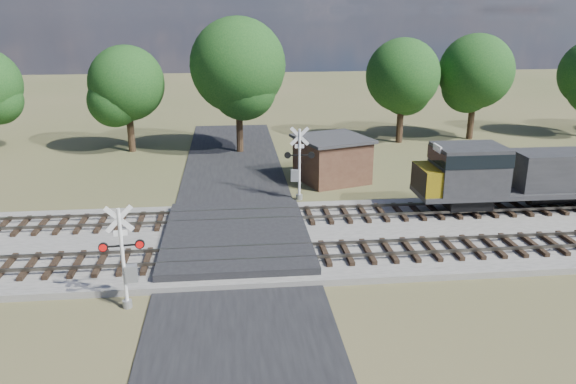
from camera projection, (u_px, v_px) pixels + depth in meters
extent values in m
plane|color=#454E2A|center=(237.00, 247.00, 27.25)|extent=(160.00, 160.00, 0.00)
cube|color=gray|center=(433.00, 232.00, 28.66)|extent=(140.00, 10.00, 0.30)
cube|color=black|center=(237.00, 246.00, 27.23)|extent=(7.00, 60.00, 0.08)
cube|color=#262628|center=(236.00, 237.00, 27.62)|extent=(7.00, 9.00, 0.62)
cube|color=black|center=(282.00, 255.00, 25.43)|extent=(44.00, 2.60, 0.18)
cube|color=#524E46|center=(458.00, 251.00, 25.49)|extent=(140.00, 0.08, 0.15)
cube|color=#524E46|center=(446.00, 238.00, 26.85)|extent=(140.00, 0.08, 0.15)
cube|color=black|center=(273.00, 217.00, 30.16)|extent=(44.00, 2.60, 0.18)
cube|color=#524E46|center=(422.00, 213.00, 30.22)|extent=(140.00, 0.08, 0.15)
cube|color=#524E46|center=(413.00, 204.00, 31.58)|extent=(140.00, 0.08, 0.15)
cylinder|color=silver|center=(123.00, 259.00, 21.11)|extent=(0.14, 0.14, 4.07)
cylinder|color=gray|center=(127.00, 304.00, 21.69)|extent=(0.37, 0.37, 0.31)
cube|color=silver|center=(119.00, 219.00, 20.60)|extent=(1.06, 0.17, 1.06)
cube|color=silver|center=(119.00, 219.00, 20.60)|extent=(1.06, 0.17, 1.06)
cube|color=silver|center=(120.00, 233.00, 20.78)|extent=(0.51, 0.09, 0.22)
cube|color=black|center=(122.00, 246.00, 20.93)|extent=(1.62, 0.26, 0.06)
cylinder|color=red|center=(103.00, 247.00, 20.79)|extent=(0.38, 0.15, 0.37)
cylinder|color=red|center=(140.00, 244.00, 21.08)|extent=(0.38, 0.15, 0.37)
cube|color=gray|center=(131.00, 273.00, 21.35)|extent=(0.49, 0.36, 0.66)
cylinder|color=silver|center=(299.00, 165.00, 33.43)|extent=(0.15, 0.15, 4.36)
cylinder|color=gray|center=(299.00, 197.00, 34.05)|extent=(0.39, 0.39, 0.33)
cube|color=silver|center=(300.00, 136.00, 32.89)|extent=(1.14, 0.13, 1.14)
cube|color=silver|center=(300.00, 136.00, 32.89)|extent=(1.14, 0.13, 1.14)
cube|color=silver|center=(300.00, 146.00, 33.08)|extent=(0.55, 0.07, 0.24)
cube|color=black|center=(299.00, 155.00, 33.25)|extent=(1.74, 0.19, 0.07)
cylinder|color=red|center=(311.00, 155.00, 33.27)|extent=(0.40, 0.14, 0.39)
cylinder|color=red|center=(288.00, 155.00, 33.22)|extent=(0.40, 0.14, 0.39)
cube|color=gray|center=(295.00, 175.00, 33.62)|extent=(0.51, 0.36, 0.71)
cube|color=#42271C|center=(332.00, 160.00, 37.50)|extent=(5.01, 5.01, 2.78)
cube|color=#2E2E31|center=(332.00, 139.00, 37.04)|extent=(5.52, 5.52, 0.20)
cylinder|color=black|center=(130.00, 126.00, 45.07)|extent=(0.56, 0.56, 4.22)
sphere|color=#113613|center=(127.00, 83.00, 44.02)|extent=(5.91, 5.91, 5.91)
cylinder|color=black|center=(239.00, 120.00, 44.64)|extent=(0.56, 0.56, 5.30)
sphere|color=#113613|center=(238.00, 65.00, 43.33)|extent=(7.42, 7.42, 7.42)
cylinder|color=black|center=(400.00, 117.00, 48.15)|extent=(0.56, 0.56, 4.43)
sphere|color=#113613|center=(403.00, 75.00, 47.05)|extent=(6.20, 6.20, 6.20)
cylinder|color=black|center=(472.00, 113.00, 49.41)|extent=(0.56, 0.56, 4.57)
sphere|color=#113613|center=(476.00, 71.00, 48.28)|extent=(6.40, 6.40, 6.40)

